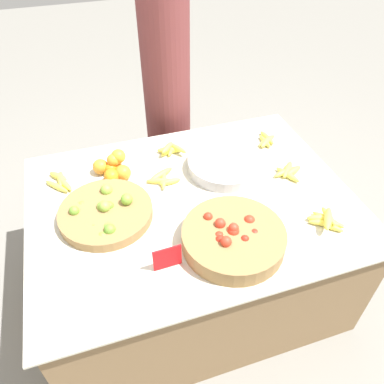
# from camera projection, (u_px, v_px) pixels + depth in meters

# --- Properties ---
(ground_plane) EXTENTS (12.00, 12.00, 0.00)m
(ground_plane) POSITION_uv_depth(u_px,v_px,m) (192.00, 281.00, 2.26)
(ground_plane) COLOR gray
(market_table) EXTENTS (1.54, 1.18, 0.68)m
(market_table) POSITION_uv_depth(u_px,v_px,m) (192.00, 245.00, 2.03)
(market_table) COLOR olive
(market_table) RESTS_ON ground_plane
(lime_bowl) EXTENTS (0.43, 0.43, 0.10)m
(lime_bowl) POSITION_uv_depth(u_px,v_px,m) (106.00, 213.00, 1.70)
(lime_bowl) COLOR olive
(lime_bowl) RESTS_ON market_table
(tomato_basket) EXTENTS (0.44, 0.44, 0.11)m
(tomato_basket) POSITION_uv_depth(u_px,v_px,m) (233.00, 237.00, 1.57)
(tomato_basket) COLOR olive
(tomato_basket) RESTS_ON market_table
(orange_pile) EXTENTS (0.18, 0.17, 0.13)m
(orange_pile) POSITION_uv_depth(u_px,v_px,m) (113.00, 167.00, 1.91)
(orange_pile) COLOR orange
(orange_pile) RESTS_ON market_table
(metal_bowl) EXTENTS (0.39, 0.39, 0.06)m
(metal_bowl) POSITION_uv_depth(u_px,v_px,m) (225.00, 165.00, 1.96)
(metal_bowl) COLOR #B7B7BF
(metal_bowl) RESTS_ON market_table
(price_sign) EXTENTS (0.12, 0.01, 0.12)m
(price_sign) POSITION_uv_depth(u_px,v_px,m) (167.00, 258.00, 1.47)
(price_sign) COLOR red
(price_sign) RESTS_ON market_table
(banana_bunch_middle_left) EXTENTS (0.15, 0.16, 0.06)m
(banana_bunch_middle_left) POSITION_uv_depth(u_px,v_px,m) (326.00, 220.00, 1.67)
(banana_bunch_middle_left) COLOR #EFDB4C
(banana_bunch_middle_left) RESTS_ON market_table
(banana_bunch_back_center) EXTENTS (0.18, 0.18, 0.03)m
(banana_bunch_back_center) POSITION_uv_depth(u_px,v_px,m) (288.00, 172.00, 1.93)
(banana_bunch_back_center) COLOR #EFDB4C
(banana_bunch_back_center) RESTS_ON market_table
(banana_bunch_front_left) EXTENTS (0.14, 0.16, 0.04)m
(banana_bunch_front_left) POSITION_uv_depth(u_px,v_px,m) (266.00, 140.00, 2.15)
(banana_bunch_front_left) COLOR #EFDB4C
(banana_bunch_front_left) RESTS_ON market_table
(banana_bunch_front_right) EXTENTS (0.15, 0.14, 0.06)m
(banana_bunch_front_right) POSITION_uv_depth(u_px,v_px,m) (171.00, 149.00, 2.07)
(banana_bunch_front_right) COLOR #EFDB4C
(banana_bunch_front_right) RESTS_ON market_table
(banana_bunch_middle_right) EXTENTS (0.17, 0.17, 0.03)m
(banana_bunch_middle_right) POSITION_uv_depth(u_px,v_px,m) (163.00, 178.00, 1.90)
(banana_bunch_middle_right) COLOR #EFDB4C
(banana_bunch_middle_right) RESTS_ON market_table
(banana_bunch_front_center) EXTENTS (0.14, 0.20, 0.03)m
(banana_bunch_front_center) POSITION_uv_depth(u_px,v_px,m) (60.00, 181.00, 1.88)
(banana_bunch_front_center) COLOR #EFDB4C
(banana_bunch_front_center) RESTS_ON market_table
(vendor_person) EXTENTS (0.29, 0.29, 1.59)m
(vendor_person) POSITION_uv_depth(u_px,v_px,m) (167.00, 103.00, 2.38)
(vendor_person) COLOR brown
(vendor_person) RESTS_ON ground_plane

